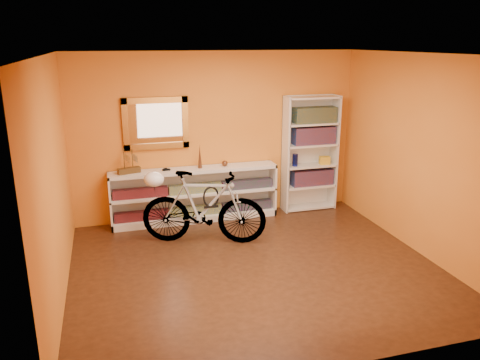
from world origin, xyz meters
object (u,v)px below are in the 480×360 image
object	(u,v)px
helmet	(154,179)
bookcase	(310,154)
console_unit	(195,195)
bicycle	(204,207)

from	to	relation	value
helmet	bookcase	bearing A→B (deg)	14.49
console_unit	bicycle	size ratio (longest dim) A/B	1.47
bookcase	bicycle	world-z (taller)	bookcase
bicycle	bookcase	bearing A→B (deg)	-46.22
bicycle	helmet	bearing A→B (deg)	90.00
console_unit	helmet	bearing A→B (deg)	-136.27
bicycle	helmet	distance (m)	0.78
console_unit	helmet	distance (m)	1.06
console_unit	helmet	size ratio (longest dim) A/B	9.37
console_unit	bookcase	xyz separation A→B (m)	(1.94, 0.03, 0.52)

